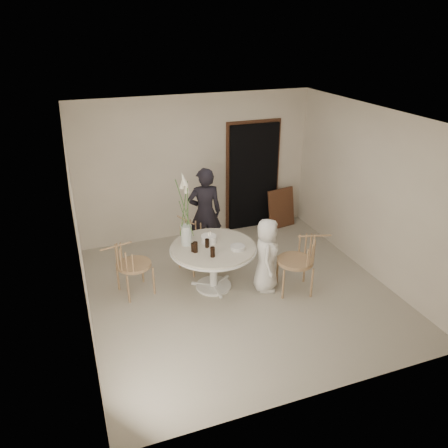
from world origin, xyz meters
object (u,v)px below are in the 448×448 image
object	(u,v)px
girl	(205,213)
boy	(266,255)
chair_left	(126,262)
flower_vase	(186,220)
chair_right	(304,255)
chair_far	(190,237)
table	(213,253)
birthday_cake	(209,239)

from	to	relation	value
girl	boy	world-z (taller)	girl
chair_left	girl	bearing A→B (deg)	-74.99
chair_left	flower_vase	world-z (taller)	flower_vase
chair_right	chair_left	world-z (taller)	chair_right
chair_right	flower_vase	distance (m)	1.88
chair_far	girl	distance (m)	0.55
table	chair_right	bearing A→B (deg)	-22.69
girl	boy	xyz separation A→B (m)	(0.54, -1.40, -0.22)
table	girl	world-z (taller)	girl
boy	birthday_cake	bearing A→B (deg)	83.58
chair_right	boy	xyz separation A→B (m)	(-0.53, 0.23, -0.02)
table	chair_right	xyz separation A→B (m)	(1.29, -0.54, 0.00)
chair_left	boy	world-z (taller)	boy
table	chair_far	bearing A→B (deg)	100.82
chair_far	chair_left	world-z (taller)	chair_left
chair_right	boy	size ratio (longest dim) A/B	0.80
chair_right	girl	bearing A→B (deg)	-131.51
chair_far	birthday_cake	xyz separation A→B (m)	(0.13, -0.62, 0.24)
chair_right	birthday_cake	xyz separation A→B (m)	(-1.31, 0.69, 0.17)
birthday_cake	boy	bearing A→B (deg)	-30.78
boy	flower_vase	xyz separation A→B (m)	(-1.11, 0.52, 0.55)
chair_far	chair_right	size ratio (longest dim) A/B	0.89
flower_vase	birthday_cake	bearing A→B (deg)	-10.05
birthday_cake	flower_vase	size ratio (longest dim) A/B	0.20
chair_right	birthday_cake	size ratio (longest dim) A/B	4.02
chair_left	flower_vase	xyz separation A→B (m)	(0.94, -0.04, 0.56)
table	chair_far	size ratio (longest dim) A/B	1.57
chair_far	birthday_cake	size ratio (longest dim) A/B	3.56
birthday_cake	table	bearing A→B (deg)	-81.91
boy	flower_vase	bearing A→B (deg)	89.23
table	flower_vase	bearing A→B (deg)	149.63
chair_left	flower_vase	size ratio (longest dim) A/B	0.77
chair_right	girl	distance (m)	1.95
table	chair_right	size ratio (longest dim) A/B	1.39
chair_far	flower_vase	bearing A→B (deg)	-133.01
table	birthday_cake	size ratio (longest dim) A/B	5.58
boy	birthday_cake	world-z (taller)	boy
birthday_cake	girl	bearing A→B (deg)	75.78
chair_right	girl	size ratio (longest dim) A/B	0.59
chair_far	girl	size ratio (longest dim) A/B	0.52
chair_right	chair_left	bearing A→B (deg)	-91.91
chair_right	birthday_cake	world-z (taller)	chair_right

